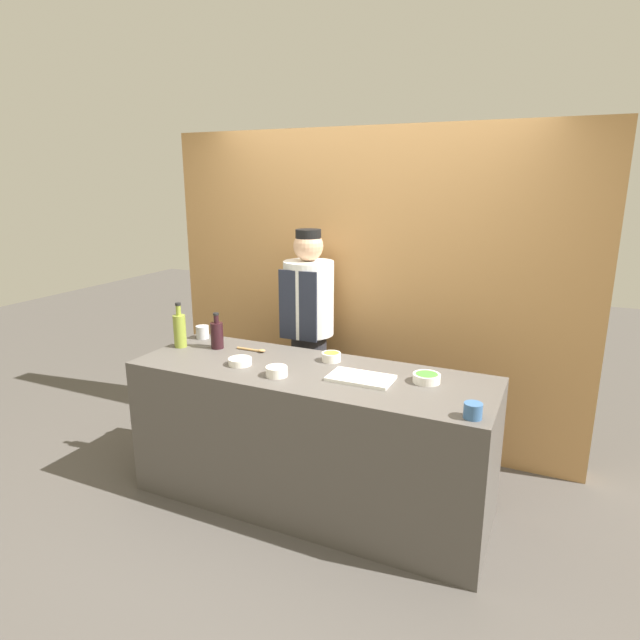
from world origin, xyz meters
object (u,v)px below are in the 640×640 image
sauce_bowl_yellow (331,356)px  chef_center (309,334)px  sauce_bowl_orange (240,361)px  cup_steel (202,332)px  bottle_oil (180,330)px  cup_blue (473,411)px  sauce_bowl_white (277,371)px  bottle_wine (217,334)px  cutting_board (361,378)px  wooden_spoon (254,350)px  sauce_bowl_green (427,378)px

sauce_bowl_yellow → chef_center: 0.61m
sauce_bowl_orange → cup_steel: bearing=146.6°
sauce_bowl_orange → bottle_oil: (-0.58, 0.14, 0.10)m
sauce_bowl_yellow → cup_blue: bearing=-26.7°
sauce_bowl_white → bottle_wine: bottle_wine is taller
sauce_bowl_orange → sauce_bowl_white: bearing=-14.1°
sauce_bowl_yellow → chef_center: bearing=129.7°
sauce_bowl_yellow → cutting_board: bearing=-38.7°
bottle_oil → wooden_spoon: bottle_oil is taller
sauce_bowl_green → chef_center: 1.19m
cutting_board → cup_steel: bearing=167.5°
sauce_bowl_yellow → cutting_board: 0.37m
sauce_bowl_white → bottle_wine: size_ratio=0.52×
sauce_bowl_yellow → chef_center: chef_center is taller
cup_steel → wooden_spoon: size_ratio=0.43×
bottle_oil → cup_steel: size_ratio=3.37×
sauce_bowl_white → chef_center: 0.88m
sauce_bowl_orange → chef_center: bearing=82.6°
cup_blue → sauce_bowl_white: bearing=174.9°
sauce_bowl_white → chef_center: (-0.20, 0.85, -0.02)m
sauce_bowl_orange → chef_center: size_ratio=0.09×
sauce_bowl_yellow → cutting_board: sauce_bowl_yellow is taller
cup_blue → sauce_bowl_green: bearing=130.5°
bottle_oil → wooden_spoon: (0.52, 0.13, -0.11)m
bottle_wine → bottle_oil: size_ratio=0.80×
cup_steel → cup_blue: bearing=-15.3°
bottle_wine → cup_blue: (1.79, -0.40, -0.06)m
sauce_bowl_white → sauce_bowl_yellow: bearing=64.1°
sauce_bowl_yellow → sauce_bowl_green: bearing=-9.6°
cup_steel → chef_center: bearing=31.0°
bottle_oil → chef_center: size_ratio=0.19×
cutting_board → chef_center: (-0.68, 0.70, -0.00)m
wooden_spoon → chef_center: size_ratio=0.13×
sauce_bowl_orange → cup_steel: size_ratio=1.58×
sauce_bowl_white → cutting_board: 0.50m
cup_steel → bottle_wine: bearing=-32.3°
sauce_bowl_orange → cutting_board: (0.78, 0.08, -0.01)m
cutting_board → cup_blue: bearing=-20.6°
bottle_wine → cup_steel: bottle_wine is taller
cup_steel → cutting_board: bearing=-12.5°
cutting_board → bottle_wine: (-1.11, 0.15, 0.09)m
sauce_bowl_orange → cutting_board: 0.78m
sauce_bowl_yellow → bottle_wine: size_ratio=0.49×
wooden_spoon → chef_center: (0.16, 0.51, -0.00)m
sauce_bowl_orange → cup_blue: size_ratio=1.62×
sauce_bowl_green → wooden_spoon: size_ratio=0.72×
cutting_board → sauce_bowl_yellow: bearing=141.3°
sauce_bowl_orange → sauce_bowl_green: size_ratio=0.94×
sauce_bowl_green → wooden_spoon: 1.20m
bottle_oil → cup_blue: bearing=-8.9°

